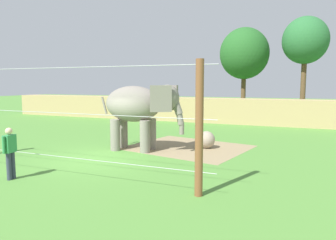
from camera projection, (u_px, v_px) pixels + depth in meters
ground_plane at (96, 158)px, 12.95m from camera, size 120.00×120.00×0.00m
dirt_patch at (188, 147)px, 15.20m from camera, size 6.17×5.56×0.01m
embankment_wall at (197, 110)px, 25.52m from camera, size 36.00×1.80×1.91m
elephant at (139, 107)px, 14.34m from camera, size 4.06×1.76×3.01m
enrichment_ball at (206, 140)px, 14.97m from camera, size 0.81×0.81×0.81m
cable_fence at (49, 120)px, 10.40m from camera, size 11.34×0.22×3.70m
zookeeper at (10, 151)px, 10.04m from camera, size 0.25×0.58×1.67m
tree_far_left at (244, 54)px, 30.00m from camera, size 4.62×4.62×8.33m
tree_left_of_centre at (305, 41)px, 27.22m from camera, size 3.86×3.86×8.80m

